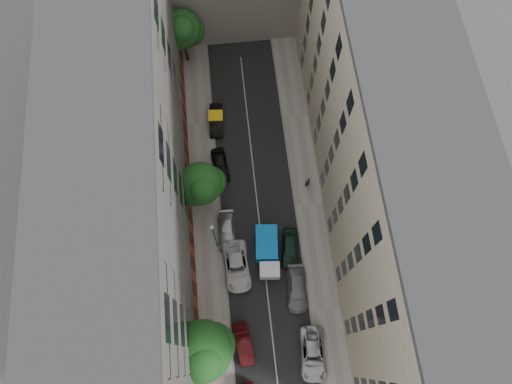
{
  "coord_description": "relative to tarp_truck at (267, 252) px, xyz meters",
  "views": [
    {
      "loc": [
        -1.81,
        -15.06,
        46.45
      ],
      "look_at": [
        -0.23,
        -0.11,
        6.0
      ],
      "focal_mm": 32.0,
      "sensor_mm": 36.0,
      "label": 1
    }
  ],
  "objects": [
    {
      "name": "tree_far",
      "position": [
        -6.72,
        24.78,
        4.12
      ],
      "size": [
        4.77,
        4.41,
        7.88
      ],
      "color": "#382619",
      "rests_on": "sidewalk_left"
    },
    {
      "name": "car_right_2",
      "position": [
        2.39,
        0.29,
        -0.63
      ],
      "size": [
        2.37,
        4.46,
        1.44
      ],
      "primitive_type": "imported",
      "rotation": [
        0.0,
        0.0,
        -0.16
      ],
      "color": "black",
      "rests_on": "ground"
    },
    {
      "name": "car_left_1",
      "position": [
        -3.21,
        -8.51,
        -0.68
      ],
      "size": [
        1.95,
        4.23,
        1.35
      ],
      "primitive_type": "imported",
      "rotation": [
        0.0,
        0.0,
        0.13
      ],
      "color": "#490E11",
      "rests_on": "ground"
    },
    {
      "name": "pedestrian",
      "position": [
        5.17,
        7.11,
        -0.33
      ],
      "size": [
        0.74,
        0.62,
        1.74
      ],
      "primitive_type": "imported",
      "rotation": [
        0.0,
        0.0,
        3.52
      ],
      "color": "black",
      "rests_on": "sidewalk_right"
    },
    {
      "name": "building_left",
      "position": [
        -11.41,
        4.89,
        8.65
      ],
      "size": [
        8.0,
        44.0,
        20.0
      ],
      "primitive_type": "cube",
      "color": "#4F4C49",
      "rests_on": "ground"
    },
    {
      "name": "car_left_2",
      "position": [
        -3.21,
        -1.03,
        -0.6
      ],
      "size": [
        2.7,
        5.49,
        1.5
      ],
      "primitive_type": "imported",
      "rotation": [
        0.0,
        0.0,
        0.04
      ],
      "color": "silver",
      "rests_on": "ground"
    },
    {
      "name": "tree_near",
      "position": [
        -6.56,
        -9.01,
        4.65
      ],
      "size": [
        5.45,
        5.2,
        8.79
      ],
      "color": "#382619",
      "rests_on": "sidewalk_left"
    },
    {
      "name": "lamp_post",
      "position": [
        -4.99,
        1.42,
        3.14
      ],
      "size": [
        0.36,
        0.36,
        7.15
      ],
      "color": "#195A26",
      "rests_on": "sidewalk_left"
    },
    {
      "name": "building_right",
      "position": [
        10.59,
        4.89,
        8.65
      ],
      "size": [
        8.0,
        44.0,
        20.0
      ],
      "primitive_type": "cube",
      "color": "#BBAB91",
      "rests_on": "ground"
    },
    {
      "name": "tarp_truck",
      "position": [
        0.0,
        0.0,
        0.0
      ],
      "size": [
        2.54,
        5.47,
        2.45
      ],
      "rotation": [
        0.0,
        0.0,
        -0.09
      ],
      "color": "black",
      "rests_on": "ground"
    },
    {
      "name": "tree_mid",
      "position": [
        -5.81,
        6.52,
        3.43
      ],
      "size": [
        4.75,
        4.38,
        7.03
      ],
      "color": "#382619",
      "rests_on": "sidewalk_left"
    },
    {
      "name": "car_right_0",
      "position": [
        3.19,
        -10.11,
        -0.63
      ],
      "size": [
        2.78,
        5.35,
        1.44
      ],
      "primitive_type": "imported",
      "rotation": [
        0.0,
        0.0,
        -0.08
      ],
      "color": "#BBBCC0",
      "rests_on": "ground"
    },
    {
      "name": "ground",
      "position": [
        -0.41,
        4.89,
        -1.35
      ],
      "size": [
        120.0,
        120.0,
        0.0
      ],
      "primitive_type": "plane",
      "color": "#4C4C49",
      "rests_on": "ground"
    },
    {
      "name": "car_left_5",
      "position": [
        -4.01,
        15.89,
        -0.66
      ],
      "size": [
        1.75,
        4.28,
        1.38
      ],
      "primitive_type": "imported",
      "rotation": [
        0.0,
        0.0,
        -0.07
      ],
      "color": "black",
      "rests_on": "ground"
    },
    {
      "name": "sidewalk_left",
      "position": [
        -5.91,
        4.89,
        -1.27
      ],
      "size": [
        3.0,
        44.0,
        0.15
      ],
      "primitive_type": "cube",
      "color": "gray",
      "rests_on": "ground"
    },
    {
      "name": "car_left_3",
      "position": [
        -3.89,
        2.69,
        -0.69
      ],
      "size": [
        2.02,
        4.58,
        1.31
      ],
      "primitive_type": "imported",
      "rotation": [
        0.0,
        0.0,
        -0.04
      ],
      "color": "#B0B0B5",
      "rests_on": "ground"
    },
    {
      "name": "road_surface",
      "position": [
        -0.41,
        4.89,
        -1.34
      ],
      "size": [
        8.0,
        44.0,
        0.02
      ],
      "primitive_type": "cube",
      "color": "black",
      "rests_on": "ground"
    },
    {
      "name": "sidewalk_right",
      "position": [
        5.09,
        4.89,
        -1.27
      ],
      "size": [
        3.0,
        44.0,
        0.15
      ],
      "primitive_type": "cube",
      "color": "gray",
      "rests_on": "ground"
    },
    {
      "name": "car_left_4",
      "position": [
        -4.01,
        10.29,
        -0.66
      ],
      "size": [
        2.03,
        4.2,
        1.38
      ],
      "primitive_type": "imported",
      "rotation": [
        0.0,
        0.0,
        0.1
      ],
      "color": "black",
      "rests_on": "ground"
    },
    {
      "name": "car_right_1",
      "position": [
        2.54,
        -3.91,
        -0.66
      ],
      "size": [
        2.3,
        4.9,
        1.38
      ],
      "primitive_type": "imported",
      "rotation": [
        0.0,
        0.0,
        -0.08
      ],
      "color": "slate",
      "rests_on": "ground"
    }
  ]
}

